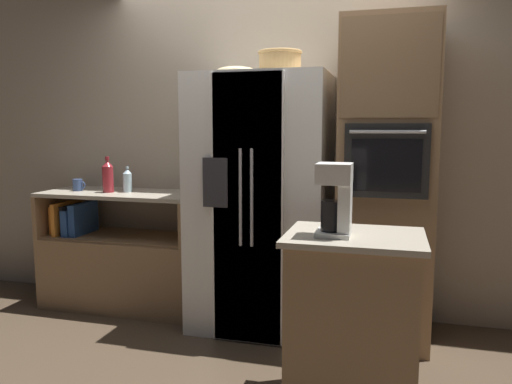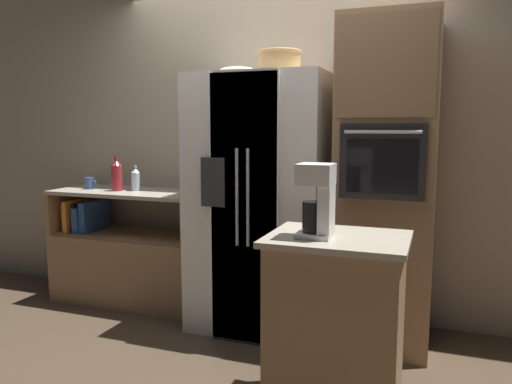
{
  "view_description": "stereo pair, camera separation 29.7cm",
  "coord_description": "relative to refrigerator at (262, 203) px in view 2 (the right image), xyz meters",
  "views": [
    {
      "loc": [
        0.93,
        -3.37,
        1.46
      ],
      "look_at": [
        0.01,
        -0.02,
        1.0
      ],
      "focal_mm": 35.0,
      "sensor_mm": 36.0,
      "label": 1
    },
    {
      "loc": [
        1.21,
        -3.28,
        1.46
      ],
      "look_at": [
        0.01,
        -0.02,
        1.0
      ],
      "focal_mm": 35.0,
      "sensor_mm": 36.0,
      "label": 2
    }
  ],
  "objects": [
    {
      "name": "counter_left",
      "position": [
        -1.2,
        0.09,
        -0.56
      ],
      "size": [
        1.28,
        0.55,
        0.94
      ],
      "color": "#93704C",
      "rests_on": "ground_plane"
    },
    {
      "name": "bottle_short",
      "position": [
        -1.13,
        0.1,
        0.12
      ],
      "size": [
        0.07,
        0.07,
        0.21
      ],
      "color": "silver",
      "rests_on": "counter_left"
    },
    {
      "name": "wall_oven",
      "position": [
        0.87,
        0.03,
        0.17
      ],
      "size": [
        0.61,
        0.74,
        2.15
      ],
      "color": "#93704C",
      "rests_on": "ground_plane"
    },
    {
      "name": "coffee_maker",
      "position": [
        0.65,
        -1.03,
        0.21
      ],
      "size": [
        0.17,
        0.17,
        0.36
      ],
      "color": "white",
      "rests_on": "island_counter"
    },
    {
      "name": "fruit_bowl",
      "position": [
        -0.18,
        0.0,
        0.94
      ],
      "size": [
        0.27,
        0.27,
        0.06
      ],
      "color": "beige",
      "rests_on": "refrigerator"
    },
    {
      "name": "wall_back",
      "position": [
        -0.03,
        0.4,
        0.49
      ],
      "size": [
        12.0,
        0.06,
        2.8
      ],
      "color": "tan",
      "rests_on": "ground_plane"
    },
    {
      "name": "mug",
      "position": [
        -1.56,
        0.07,
        0.08
      ],
      "size": [
        0.11,
        0.08,
        0.1
      ],
      "color": "#384C7A",
      "rests_on": "counter_left"
    },
    {
      "name": "wicker_basket",
      "position": [
        0.15,
        -0.07,
        0.99
      ],
      "size": [
        0.3,
        0.3,
        0.14
      ],
      "color": "tan",
      "rests_on": "refrigerator"
    },
    {
      "name": "ground_plane",
      "position": [
        -0.03,
        -0.07,
        -0.91
      ],
      "size": [
        20.0,
        20.0,
        0.0
      ],
      "primitive_type": "plane",
      "color": "#4C3D2D"
    },
    {
      "name": "refrigerator",
      "position": [
        0.0,
        0.0,
        0.0
      ],
      "size": [
        0.96,
        0.76,
        1.82
      ],
      "color": "white",
      "rests_on": "ground_plane"
    },
    {
      "name": "island_counter",
      "position": [
        0.74,
        -0.97,
        -0.44
      ],
      "size": [
        0.68,
        0.55,
        0.93
      ],
      "color": "#93704C",
      "rests_on": "ground_plane"
    },
    {
      "name": "bottle_tall",
      "position": [
        -1.27,
        0.05,
        0.16
      ],
      "size": [
        0.09,
        0.09,
        0.29
      ],
      "color": "maroon",
      "rests_on": "counter_left"
    }
  ]
}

